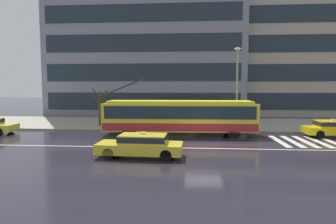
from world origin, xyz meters
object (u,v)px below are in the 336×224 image
at_px(street_lamp, 237,82).
at_px(taxi_ahead_of_bus, 334,128).
at_px(bus_shelter, 174,107).
at_px(pedestrian_walking_past, 194,109).
at_px(street_tree_bare, 100,106).
at_px(trolleybus, 180,116).
at_px(pedestrian_at_shelter, 133,111).
at_px(taxi_oncoming_near, 141,144).
at_px(pedestrian_waiting_by_pole, 225,118).
at_px(pedestrian_approaching_curb, 137,110).

bearing_deg(street_lamp, taxi_ahead_of_bus, -18.11).
distance_m(bus_shelter, pedestrian_walking_past, 2.13).
xyz_separation_m(street_lamp, street_tree_bare, (-12.64, 1.49, -2.26)).
height_order(trolleybus, pedestrian_walking_past, trolleybus).
bearing_deg(trolleybus, pedestrian_at_shelter, 146.06).
relative_size(taxi_oncoming_near, pedestrian_waiting_by_pole, 2.88).
bearing_deg(taxi_oncoming_near, pedestrian_approaching_curb, 101.54).
bearing_deg(trolleybus, street_lamp, 26.51).
xyz_separation_m(taxi_ahead_of_bus, bus_shelter, (-12.64, 3.41, 1.31)).
bearing_deg(pedestrian_approaching_curb, taxi_oncoming_near, -78.46).
bearing_deg(pedestrian_walking_past, pedestrian_approaching_curb, -173.64).
height_order(taxi_ahead_of_bus, street_tree_bare, street_tree_bare).
height_order(pedestrian_approaching_curb, pedestrian_walking_past, pedestrian_walking_past).
relative_size(pedestrian_at_shelter, street_tree_bare, 0.55).
distance_m(bus_shelter, street_lamp, 6.09).
xyz_separation_m(pedestrian_walking_past, pedestrian_waiting_by_pole, (2.75, -1.39, -0.64)).
bearing_deg(pedestrian_approaching_curb, pedestrian_walking_past, 6.36).
xyz_separation_m(trolleybus, bus_shelter, (-0.68, 3.51, 0.48)).
bearing_deg(trolleybus, street_tree_bare, 153.32).
xyz_separation_m(bus_shelter, pedestrian_at_shelter, (-3.67, -0.59, -0.32)).
distance_m(pedestrian_at_shelter, pedestrian_waiting_by_pole, 8.36).
relative_size(pedestrian_at_shelter, pedestrian_waiting_by_pole, 1.22).
height_order(pedestrian_at_shelter, pedestrian_walking_past, pedestrian_walking_past).
bearing_deg(pedestrian_approaching_curb, trolleybus, -42.62).
bearing_deg(pedestrian_waiting_by_pole, taxi_oncoming_near, -119.66).
bearing_deg(pedestrian_at_shelter, bus_shelter, 9.06).
xyz_separation_m(pedestrian_at_shelter, pedestrian_waiting_by_pole, (8.34, 0.09, -0.59)).
bearing_deg(bus_shelter, pedestrian_walking_past, 24.93).
xyz_separation_m(taxi_ahead_of_bus, pedestrian_approaching_curb, (-16.10, 3.70, 1.01)).
relative_size(taxi_oncoming_near, pedestrian_approaching_curb, 2.39).
height_order(pedestrian_at_shelter, pedestrian_waiting_by_pole, pedestrian_at_shelter).
bearing_deg(pedestrian_at_shelter, trolleybus, -33.94).
bearing_deg(pedestrian_walking_past, taxi_oncoming_near, -104.90).
bearing_deg(pedestrian_at_shelter, pedestrian_walking_past, 14.80).
xyz_separation_m(taxi_oncoming_near, pedestrian_waiting_by_pole, (5.86, 10.29, 0.40)).
bearing_deg(street_tree_bare, pedestrian_walking_past, 3.14).
relative_size(pedestrian_at_shelter, pedestrian_walking_past, 0.97).
bearing_deg(taxi_oncoming_near, bus_shelter, 83.70).
bearing_deg(street_lamp, bus_shelter, 168.87).
height_order(bus_shelter, street_tree_bare, street_tree_bare).
distance_m(bus_shelter, pedestrian_waiting_by_pole, 4.78).
distance_m(taxi_oncoming_near, pedestrian_waiting_by_pole, 11.85).
height_order(taxi_oncoming_near, pedestrian_at_shelter, pedestrian_at_shelter).
distance_m(pedestrian_approaching_curb, pedestrian_waiting_by_pole, 8.19).
relative_size(bus_shelter, pedestrian_walking_past, 2.03).
bearing_deg(pedestrian_at_shelter, street_lamp, -3.13).
height_order(taxi_oncoming_near, pedestrian_waiting_by_pole, pedestrian_waiting_by_pole).
bearing_deg(taxi_ahead_of_bus, street_tree_bare, 169.08).
distance_m(trolleybus, pedestrian_at_shelter, 5.25).
xyz_separation_m(pedestrian_approaching_curb, pedestrian_walking_past, (5.37, 0.60, 0.03)).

